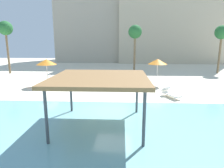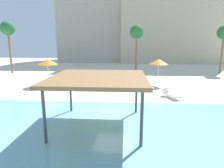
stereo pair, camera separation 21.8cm
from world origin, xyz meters
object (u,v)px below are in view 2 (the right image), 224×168
Objects in this scene: palm_tree_2 at (8,30)px; lounge_chair_0 at (145,86)px; shade_pavilion at (98,79)px; lounge_chair_2 at (170,93)px; beach_umbrella_orange_0 at (159,62)px; palm_tree_0 at (137,33)px; lounge_chair_1 at (65,84)px; beach_umbrella_orange_2 at (48,62)px; palm_tree_1 at (224,33)px.

lounge_chair_0 is at bearing -25.11° from palm_tree_2.
lounge_chair_2 is (5.03, 5.84, -2.20)m from shade_pavilion.
beach_umbrella_orange_0 is 0.38× the size of palm_tree_2.
lounge_chair_2 is 23.39m from palm_tree_2.
beach_umbrella_orange_0 is (4.75, 10.49, -0.12)m from shade_pavilion.
beach_umbrella_orange_0 is 3.16m from lounge_chair_0.
beach_umbrella_orange_0 is at bearing -77.71° from palm_tree_0.
lounge_chair_1 is at bearing -39.40° from palm_tree_2.
palm_tree_0 is 0.94× the size of palm_tree_2.
shade_pavilion is 8.02m from lounge_chair_2.
lounge_chair_0 is 3.26m from lounge_chair_2.
shade_pavilion is 2.45× the size of lounge_chair_0.
shade_pavilion is 1.81× the size of beach_umbrella_orange_0.
lounge_chair_2 is at bearing -29.60° from palm_tree_2.
beach_umbrella_orange_2 reaches higher than shade_pavilion.
palm_tree_1 is (21.19, 9.36, 3.06)m from beach_umbrella_orange_2.
lounge_chair_0 is at bearing -138.17° from palm_tree_1.
beach_umbrella_orange_0 reaches higher than lounge_chair_2.
beach_umbrella_orange_0 is 1.36× the size of lounge_chair_0.
shade_pavilion is at bearing -128.06° from palm_tree_1.
palm_tree_1 reaches higher than beach_umbrella_orange_0.
palm_tree_1 reaches higher than shade_pavilion.
palm_tree_2 is (-8.28, 7.55, 3.56)m from beach_umbrella_orange_2.
lounge_chair_2 is at bearing -126.77° from palm_tree_1.
beach_umbrella_orange_0 reaches higher than lounge_chair_0.
palm_tree_0 is 1.01× the size of palm_tree_1.
beach_umbrella_orange_0 is at bearing 120.08° from lounge_chair_0.
palm_tree_2 reaches higher than palm_tree_1.
lounge_chair_0 is at bearing 68.96° from shade_pavilion.
palm_tree_2 is at bearing -157.24° from lounge_chair_1.
shade_pavilion is 10.02m from lounge_chair_1.
beach_umbrella_orange_0 is at bearing -18.63° from palm_tree_2.
beach_umbrella_orange_2 is 0.41× the size of palm_tree_1.
palm_tree_1 is 0.93× the size of palm_tree_2.
palm_tree_0 is (9.32, 9.46, 3.15)m from beach_umbrella_orange_2.
palm_tree_0 reaches higher than palm_tree_1.
palm_tree_1 is (9.73, 13.03, 5.15)m from lounge_chair_2.
shade_pavilion is at bearing -43.70° from lounge_chair_0.
palm_tree_2 is at bearing 161.37° from beach_umbrella_orange_0.
lounge_chair_0 is at bearing -87.74° from palm_tree_0.
shade_pavilion is 2.48× the size of lounge_chair_1.
lounge_chair_0 is 20.68m from palm_tree_2.
beach_umbrella_orange_2 is 0.40× the size of palm_tree_0.
beach_umbrella_orange_2 is at bearing -117.93° from lounge_chair_0.
lounge_chair_0 is at bearing -172.08° from lounge_chair_2.
beach_umbrella_orange_2 is (-6.42, 9.51, -0.11)m from shade_pavilion.
lounge_chair_1 is 22.40m from palm_tree_1.
beach_umbrella_orange_2 is 0.38× the size of palm_tree_2.
palm_tree_0 is 11.87m from palm_tree_1.
beach_umbrella_orange_0 is 1.00× the size of beach_umbrella_orange_2.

